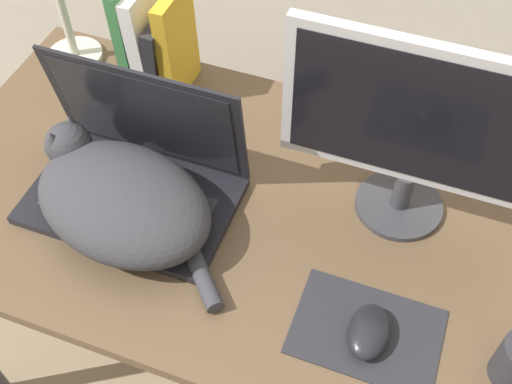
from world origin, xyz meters
The scene contains 7 objects.
desk centered at (0.00, 0.37, 0.66)m, with size 1.28×0.73×0.73m.
laptop centered at (-0.20, 0.33, 0.79)m, with size 0.40×0.26×0.27m.
cat centered at (-0.19, 0.25, 0.80)m, with size 0.45×0.32×0.15m.
external_monitor centered at (0.29, 0.47, 0.95)m, with size 0.49×0.17×0.39m.
mousepad centered at (0.30, 0.18, 0.74)m, with size 0.25×0.17×0.00m.
computer_mouse centered at (0.30, 0.17, 0.76)m, with size 0.07×0.11×0.04m.
book_row centered at (-0.30, 0.64, 0.85)m, with size 0.13×0.16×0.26m.
Camera 1 is at (0.30, -0.35, 1.73)m, focal length 45.00 mm.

